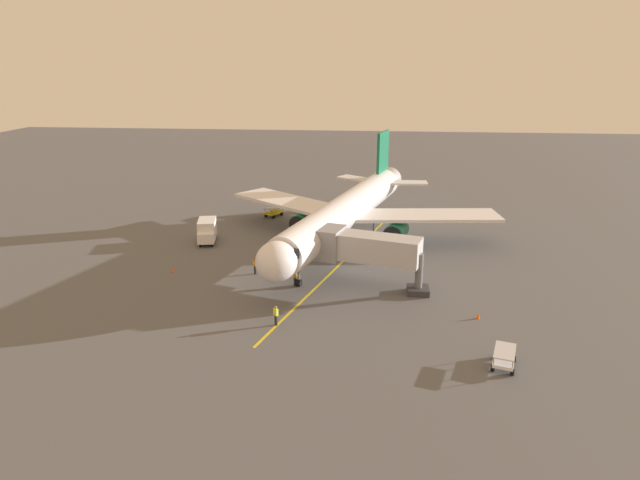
{
  "coord_description": "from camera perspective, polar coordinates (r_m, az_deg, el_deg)",
  "views": [
    {
      "loc": [
        -4.24,
        64.4,
        20.52
      ],
      "look_at": [
        1.09,
        10.61,
        3.0
      ],
      "focal_mm": 30.91,
      "sensor_mm": 36.0,
      "label": 1
    }
  ],
  "objects": [
    {
      "name": "ground_plane",
      "position": [
        67.72,
        1.8,
        0.31
      ],
      "size": [
        220.0,
        220.0,
        0.0
      ],
      "primitive_type": "plane",
      "color": "#565659"
    },
    {
      "name": "safety_cone_nose_right",
      "position": [
        48.38,
        16.05,
        -7.54
      ],
      "size": [
        0.32,
        0.32,
        0.55
      ],
      "primitive_type": "cone",
      "color": "#F2590F",
      "rests_on": "ground"
    },
    {
      "name": "belt_loader_rear_apron",
      "position": [
        75.73,
        3.23,
        2.77
      ],
      "size": [
        3.94,
        4.22,
        2.32
      ],
      "color": "yellow",
      "rests_on": "ground"
    },
    {
      "name": "ground_crew_loader",
      "position": [
        52.88,
        -2.62,
        -3.86
      ],
      "size": [
        0.45,
        0.46,
        1.71
      ],
      "color": "#23232D",
      "rests_on": "ground"
    },
    {
      "name": "safety_cone_nose_left",
      "position": [
        58.46,
        -14.98,
        -2.94
      ],
      "size": [
        0.32,
        0.32,
        0.55
      ],
      "primitive_type": "cone",
      "color": "#F2590F",
      "rests_on": "ground"
    },
    {
      "name": "ground_crew_marshaller",
      "position": [
        45.33,
        -4.59,
        -7.77
      ],
      "size": [
        0.47,
        0.45,
        1.71
      ],
      "color": "#23232D",
      "rests_on": "ground"
    },
    {
      "name": "airplane",
      "position": [
        64.0,
        2.74,
        2.98
      ],
      "size": [
        33.46,
        39.61,
        11.5
      ],
      "color": "white",
      "rests_on": "ground"
    },
    {
      "name": "jet_bridge",
      "position": [
        52.2,
        4.26,
        -0.82
      ],
      "size": [
        11.44,
        5.66,
        5.4
      ],
      "color": "#B7B7BC",
      "rests_on": "ground"
    },
    {
      "name": "apron_lead_in_line",
      "position": [
        59.24,
        2.29,
        -2.32
      ],
      "size": [
        11.27,
        38.51,
        0.01
      ],
      "primitive_type": "cube",
      "rotation": [
        0.0,
        0.0,
        -0.28
      ],
      "color": "yellow",
      "rests_on": "ground"
    },
    {
      "name": "baggage_cart_portside",
      "position": [
        41.7,
        18.52,
        -11.51
      ],
      "size": [
        2.15,
        2.89,
        1.27
      ],
      "color": "white",
      "rests_on": "ground"
    },
    {
      "name": "ground_crew_wing_walker",
      "position": [
        56.1,
        -6.73,
        -2.66
      ],
      "size": [
        0.47,
        0.39,
        1.71
      ],
      "color": "#23232D",
      "rests_on": "ground"
    },
    {
      "name": "box_truck_starboard_side",
      "position": [
        66.86,
        -11.63,
        0.95
      ],
      "size": [
        2.86,
        4.9,
        2.62
      ],
      "color": "white",
      "rests_on": "ground"
    },
    {
      "name": "baggage_cart_near_nose",
      "position": [
        76.97,
        -4.81,
        2.94
      ],
      "size": [
        2.47,
        2.95,
        1.27
      ],
      "color": "yellow",
      "rests_on": "ground"
    }
  ]
}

